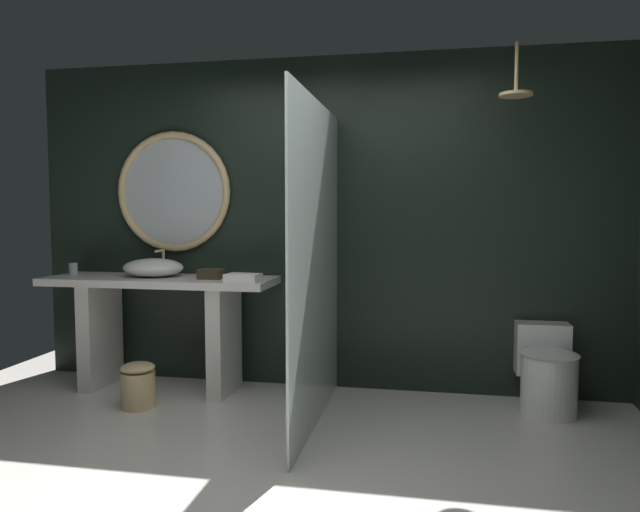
{
  "coord_description": "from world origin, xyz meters",
  "views": [
    {
      "loc": [
        0.85,
        -2.7,
        1.4
      ],
      "look_at": [
        0.18,
        0.76,
        1.13
      ],
      "focal_mm": 33.01,
      "sensor_mm": 36.0,
      "label": 1
    }
  ],
  "objects_px": {
    "toilet": "(547,372)",
    "folded_hand_towel": "(243,278)",
    "waste_bin": "(138,385)",
    "vessel_sink": "(153,268)",
    "round_wall_mirror": "(173,192)",
    "tissue_box": "(211,274)",
    "rain_shower_head": "(516,90)",
    "tumbler_cup": "(73,269)"
  },
  "relations": [
    {
      "from": "toilet",
      "to": "folded_hand_towel",
      "type": "xyz_separation_m",
      "value": [
        -2.15,
        -0.22,
        0.64
      ]
    },
    {
      "from": "waste_bin",
      "to": "vessel_sink",
      "type": "bearing_deg",
      "value": 102.04
    },
    {
      "from": "round_wall_mirror",
      "to": "waste_bin",
      "type": "distance_m",
      "value": 1.57
    },
    {
      "from": "tissue_box",
      "to": "vessel_sink",
      "type": "bearing_deg",
      "value": 174.07
    },
    {
      "from": "vessel_sink",
      "to": "rain_shower_head",
      "type": "height_order",
      "value": "rain_shower_head"
    },
    {
      "from": "tissue_box",
      "to": "waste_bin",
      "type": "xyz_separation_m",
      "value": [
        -0.4,
        -0.42,
        -0.76
      ]
    },
    {
      "from": "tissue_box",
      "to": "toilet",
      "type": "bearing_deg",
      "value": 1.32
    },
    {
      "from": "tissue_box",
      "to": "waste_bin",
      "type": "relative_size",
      "value": 0.53
    },
    {
      "from": "vessel_sink",
      "to": "tumbler_cup",
      "type": "distance_m",
      "value": 0.72
    },
    {
      "from": "toilet",
      "to": "rain_shower_head",
      "type": "bearing_deg",
      "value": -147.2
    },
    {
      "from": "vessel_sink",
      "to": "rain_shower_head",
      "type": "xyz_separation_m",
      "value": [
        2.68,
        -0.17,
        1.23
      ]
    },
    {
      "from": "tissue_box",
      "to": "toilet",
      "type": "distance_m",
      "value": 2.54
    },
    {
      "from": "tumbler_cup",
      "to": "toilet",
      "type": "bearing_deg",
      "value": -0.37
    },
    {
      "from": "toilet",
      "to": "folded_hand_towel",
      "type": "relative_size",
      "value": 2.42
    },
    {
      "from": "tumbler_cup",
      "to": "rain_shower_head",
      "type": "relative_size",
      "value": 0.28
    },
    {
      "from": "vessel_sink",
      "to": "folded_hand_towel",
      "type": "bearing_deg",
      "value": -14.64
    },
    {
      "from": "tumbler_cup",
      "to": "folded_hand_towel",
      "type": "bearing_deg",
      "value": -8.92
    },
    {
      "from": "vessel_sink",
      "to": "round_wall_mirror",
      "type": "xyz_separation_m",
      "value": [
        0.06,
        0.25,
        0.6
      ]
    },
    {
      "from": "vessel_sink",
      "to": "folded_hand_towel",
      "type": "distance_m",
      "value": 0.83
    },
    {
      "from": "toilet",
      "to": "folded_hand_towel",
      "type": "distance_m",
      "value": 2.25
    },
    {
      "from": "tumbler_cup",
      "to": "tissue_box",
      "type": "height_order",
      "value": "tumbler_cup"
    },
    {
      "from": "waste_bin",
      "to": "tissue_box",
      "type": "bearing_deg",
      "value": 46.55
    },
    {
      "from": "waste_bin",
      "to": "folded_hand_towel",
      "type": "height_order",
      "value": "folded_hand_towel"
    },
    {
      "from": "toilet",
      "to": "waste_bin",
      "type": "bearing_deg",
      "value": -170.54
    },
    {
      "from": "rain_shower_head",
      "to": "toilet",
      "type": "height_order",
      "value": "rain_shower_head"
    },
    {
      "from": "round_wall_mirror",
      "to": "folded_hand_towel",
      "type": "bearing_deg",
      "value": -31.8
    },
    {
      "from": "rain_shower_head",
      "to": "folded_hand_towel",
      "type": "distance_m",
      "value": 2.26
    },
    {
      "from": "folded_hand_towel",
      "to": "tissue_box",
      "type": "bearing_deg",
      "value": 152.82
    },
    {
      "from": "vessel_sink",
      "to": "round_wall_mirror",
      "type": "height_order",
      "value": "round_wall_mirror"
    },
    {
      "from": "toilet",
      "to": "round_wall_mirror",
      "type": "bearing_deg",
      "value": 175.16
    },
    {
      "from": "tumbler_cup",
      "to": "waste_bin",
      "type": "height_order",
      "value": "tumbler_cup"
    },
    {
      "from": "round_wall_mirror",
      "to": "waste_bin",
      "type": "xyz_separation_m",
      "value": [
        0.04,
        -0.72,
        -1.4
      ]
    },
    {
      "from": "rain_shower_head",
      "to": "folded_hand_towel",
      "type": "height_order",
      "value": "rain_shower_head"
    },
    {
      "from": "rain_shower_head",
      "to": "round_wall_mirror",
      "type": "bearing_deg",
      "value": 170.8
    },
    {
      "from": "vessel_sink",
      "to": "waste_bin",
      "type": "distance_m",
      "value": 0.93
    },
    {
      "from": "tumbler_cup",
      "to": "folded_hand_towel",
      "type": "relative_size",
      "value": 0.39
    },
    {
      "from": "folded_hand_towel",
      "to": "rain_shower_head",
      "type": "bearing_deg",
      "value": 1.14
    },
    {
      "from": "round_wall_mirror",
      "to": "toilet",
      "type": "height_order",
      "value": "round_wall_mirror"
    },
    {
      "from": "vessel_sink",
      "to": "rain_shower_head",
      "type": "distance_m",
      "value": 2.95
    },
    {
      "from": "round_wall_mirror",
      "to": "toilet",
      "type": "xyz_separation_m",
      "value": [
        2.89,
        -0.24,
        -1.28
      ]
    },
    {
      "from": "toilet",
      "to": "tumbler_cup",
      "type": "bearing_deg",
      "value": 179.63
    },
    {
      "from": "toilet",
      "to": "waste_bin",
      "type": "xyz_separation_m",
      "value": [
        -2.85,
        -0.48,
        -0.11
      ]
    }
  ]
}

